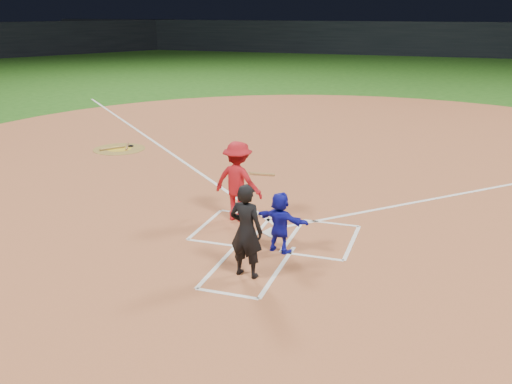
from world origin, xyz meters
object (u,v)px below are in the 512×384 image
(catcher, at_px, (280,222))
(batter_at_plate, at_px, (238,181))
(on_deck_circle, at_px, (119,149))
(umpire, at_px, (246,231))
(home_plate, at_px, (276,233))

(catcher, bearing_deg, batter_at_plate, -29.76)
(on_deck_circle, distance_m, batter_at_plate, 7.81)
(umpire, bearing_deg, home_plate, -79.08)
(umpire, xyz_separation_m, batter_at_plate, (-1.09, 2.55, 0.04))
(home_plate, bearing_deg, umpire, 92.09)
(umpire, relative_size, batter_at_plate, 0.95)
(home_plate, distance_m, on_deck_circle, 8.87)
(home_plate, height_order, batter_at_plate, batter_at_plate)
(home_plate, xyz_separation_m, catcher, (0.34, -0.86, 0.59))
(catcher, distance_m, batter_at_plate, 1.94)
(on_deck_circle, xyz_separation_m, catcher, (7.36, -6.27, 0.59))
(on_deck_circle, distance_m, umpire, 10.33)
(batter_at_plate, bearing_deg, on_deck_circle, 140.75)
(home_plate, xyz_separation_m, on_deck_circle, (-7.02, 5.41, -0.00))
(on_deck_circle, height_order, batter_at_plate, batter_at_plate)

